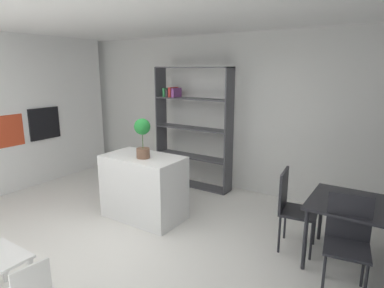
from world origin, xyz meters
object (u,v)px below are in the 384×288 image
at_px(built_in_oven, 44,123).
at_px(dining_table, 357,210).
at_px(potted_plant_on_island, 143,135).
at_px(kitchen_island, 144,187).
at_px(open_bookshelf, 191,125).
at_px(dining_chair_near, 348,235).
at_px(dining_chair_island_side, 291,203).

distance_m(built_in_oven, dining_table, 5.36).
distance_m(built_in_oven, potted_plant_on_island, 2.68).
bearing_deg(built_in_oven, kitchen_island, -4.13).
xyz_separation_m(kitchen_island, dining_table, (2.74, 0.35, 0.19)).
bearing_deg(open_bookshelf, dining_chair_near, -29.59).
bearing_deg(dining_table, open_bookshelf, 157.96).
xyz_separation_m(built_in_oven, dining_chair_island_side, (4.63, 0.15, -0.57)).
bearing_deg(kitchen_island, built_in_oven, 175.87).
relative_size(open_bookshelf, dining_chair_island_side, 2.25).
height_order(open_bookshelf, dining_table, open_bookshelf).
xyz_separation_m(kitchen_island, dining_chair_island_side, (2.03, 0.34, 0.11)).
bearing_deg(open_bookshelf, dining_chair_island_side, -28.33).
bearing_deg(dining_chair_island_side, dining_table, -96.27).
bearing_deg(potted_plant_on_island, kitchen_island, 136.44).
xyz_separation_m(potted_plant_on_island, dining_chair_near, (2.66, -0.06, -0.69)).
bearing_deg(dining_table, dining_chair_island_side, -178.98).
bearing_deg(dining_chair_island_side, dining_chair_near, -130.73).
height_order(dining_table, dining_chair_near, dining_chair_near).
bearing_deg(built_in_oven, dining_chair_near, -3.28).
distance_m(dining_table, dining_chair_island_side, 0.71).
distance_m(kitchen_island, dining_chair_island_side, 2.06).
relative_size(built_in_oven, dining_chair_island_side, 0.62).
height_order(potted_plant_on_island, dining_chair_near, potted_plant_on_island).
distance_m(open_bookshelf, dining_chair_island_side, 2.58).
bearing_deg(potted_plant_on_island, built_in_oven, 174.64).
height_order(potted_plant_on_island, dining_table, potted_plant_on_island).
bearing_deg(dining_chair_near, kitchen_island, 169.07).
xyz_separation_m(built_in_oven, dining_table, (5.33, 0.16, -0.49)).
height_order(built_in_oven, dining_chair_island_side, built_in_oven).
relative_size(kitchen_island, dining_chair_island_side, 1.18).
xyz_separation_m(kitchen_island, potted_plant_on_island, (0.07, -0.06, 0.80)).
relative_size(built_in_oven, open_bookshelf, 0.28).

